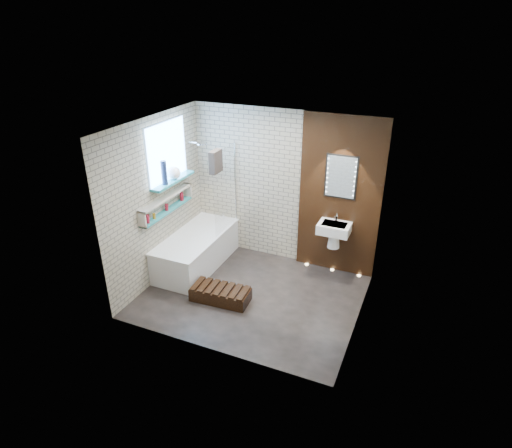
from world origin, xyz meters
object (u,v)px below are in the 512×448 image
at_px(washbasin, 334,231).
at_px(led_mirror, 341,177).
at_px(bathtub, 197,250).
at_px(bath_screen, 225,190).
at_px(walnut_step, 221,295).

bearing_deg(washbasin, led_mirror, 90.00).
bearing_deg(bathtub, washbasin, 16.01).
relative_size(bath_screen, washbasin, 2.41).
bearing_deg(bathtub, walnut_step, -41.83).
xyz_separation_m(bathtub, bath_screen, (0.35, 0.44, 0.99)).
bearing_deg(bath_screen, walnut_step, -67.91).
distance_m(bathtub, bath_screen, 1.14).
bearing_deg(walnut_step, bathtub, 138.17).
xyz_separation_m(led_mirror, walnut_step, (-1.34, -1.53, -1.55)).
relative_size(bathtub, bath_screen, 1.24).
bearing_deg(washbasin, bathtub, -163.99).
distance_m(bathtub, led_mirror, 2.68).
bearing_deg(led_mirror, bath_screen, -169.34).
height_order(led_mirror, walnut_step, led_mirror).
bearing_deg(bathtub, bath_screen, 51.10).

